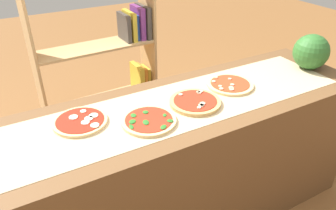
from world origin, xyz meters
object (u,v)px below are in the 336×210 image
pizza_spinach_1 (149,121)px  pizza_mushroom_2 (195,102)px  watermelon (312,52)px  pizza_mozzarella_0 (80,121)px  bookshelf (113,74)px  pizza_mushroom_3 (230,84)px

pizza_spinach_1 → pizza_mushroom_2: pizza_mushroom_2 is taller
pizza_spinach_1 → pizza_mushroom_2: (0.32, 0.04, 0.00)m
watermelon → pizza_spinach_1: bearing=-176.7°
pizza_spinach_1 → pizza_mozzarella_0: bearing=151.9°
pizza_mozzarella_0 → bookshelf: bearing=61.1°
bookshelf → pizza_mozzarella_0: bearing=-118.9°
pizza_mushroom_3 → watermelon: watermelon is taller
pizza_mushroom_2 → pizza_mushroom_3: 0.32m
pizza_spinach_1 → bookshelf: size_ratio=0.20×
pizza_mozzarella_0 → pizza_mushroom_2: 0.64m
pizza_mushroom_3 → pizza_mushroom_2: bearing=-165.4°
pizza_spinach_1 → pizza_mushroom_3: bearing=11.1°
pizza_mozzarella_0 → pizza_mushroom_2: bearing=-11.3°
pizza_spinach_1 → bookshelf: (0.19, 1.07, -0.22)m
pizza_mushroom_3 → watermelon: bearing=-4.4°
pizza_mushroom_2 → bookshelf: bearing=97.1°
pizza_spinach_1 → bookshelf: 1.11m
bookshelf → watermelon: bearing=-42.4°
pizza_mushroom_3 → bookshelf: 1.07m
pizza_mushroom_2 → watermelon: bearing=1.9°
pizza_mozzarella_0 → watermelon: (1.59, -0.09, 0.11)m
pizza_mushroom_2 → watermelon: 0.97m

